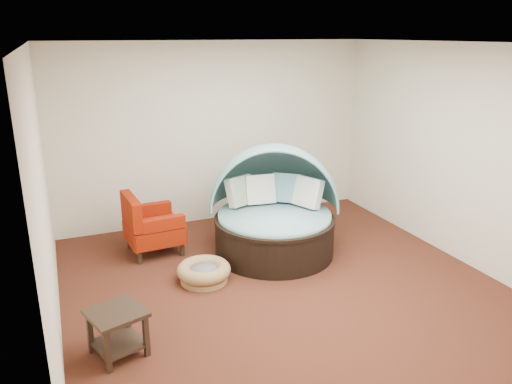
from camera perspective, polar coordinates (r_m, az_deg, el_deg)
name	(u,v)px	position (r m, az deg, el deg)	size (l,w,h in m)	color
floor	(282,285)	(6.13, 2.97, -10.54)	(5.00, 5.00, 0.00)	#492115
wall_back	(215,133)	(7.87, -4.70, 6.68)	(5.00, 5.00, 0.00)	beige
wall_front	(442,264)	(3.65, 20.46, -7.73)	(5.00, 5.00, 0.00)	beige
wall_left	(44,200)	(5.09, -23.12, -0.87)	(5.00, 5.00, 0.00)	beige
wall_right	(457,154)	(7.03, 21.98, 4.10)	(5.00, 5.00, 0.00)	beige
ceiling	(286,43)	(5.40, 3.46, 16.63)	(5.00, 5.00, 0.00)	white
canopy_daybed	(274,204)	(6.76, 2.10, -1.35)	(2.15, 2.12, 1.49)	black
pet_basket	(204,272)	(6.19, -5.97, -9.07)	(0.76, 0.76, 0.23)	olive
red_armchair	(150,226)	(6.96, -12.03, -3.80)	(0.78, 0.78, 0.85)	black
side_table	(117,327)	(4.97, -15.57, -14.59)	(0.60, 0.60, 0.46)	black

